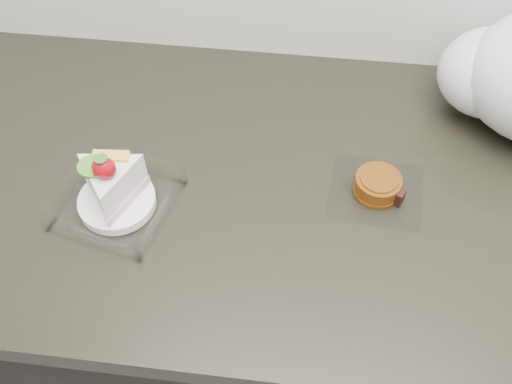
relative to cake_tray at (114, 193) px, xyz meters
name	(u,v)px	position (x,y,z in m)	size (l,w,h in m)	color
counter	(352,317)	(0.41, 0.08, -0.48)	(2.04, 0.64, 0.90)	black
cake_tray	(114,193)	(0.00, 0.00, 0.00)	(0.19, 0.19, 0.12)	white
mooncake_wrap	(378,186)	(0.39, 0.07, -0.02)	(0.15, 0.15, 0.03)	white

